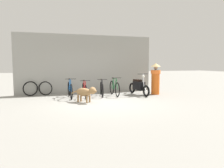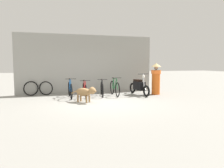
{
  "view_description": "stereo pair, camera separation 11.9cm",
  "coord_description": "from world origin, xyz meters",
  "px_view_note": "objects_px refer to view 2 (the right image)",
  "views": [
    {
      "loc": [
        -2.33,
        -8.22,
        1.59
      ],
      "look_at": [
        0.69,
        1.0,
        0.65
      ],
      "focal_mm": 35.0,
      "sensor_mm": 36.0,
      "label": 1
    },
    {
      "loc": [
        -2.21,
        -8.26,
        1.59
      ],
      "look_at": [
        0.69,
        1.0,
        0.65
      ],
      "focal_mm": 35.0,
      "sensor_mm": 36.0,
      "label": 2
    }
  ],
  "objects_px": {
    "bicycle_0": "(70,90)",
    "bicycle_3": "(115,88)",
    "bicycle_1": "(85,90)",
    "motorcycle": "(139,86)",
    "stray_dog": "(85,92)",
    "spare_tire_right": "(46,88)",
    "bicycle_2": "(102,89)",
    "person_in_robes": "(156,78)",
    "spare_tire_left": "(31,88)"
  },
  "relations": [
    {
      "from": "motorcycle",
      "to": "stray_dog",
      "type": "relative_size",
      "value": 1.85
    },
    {
      "from": "bicycle_1",
      "to": "motorcycle",
      "type": "height_order",
      "value": "motorcycle"
    },
    {
      "from": "bicycle_1",
      "to": "spare_tire_right",
      "type": "bearing_deg",
      "value": -119.93
    },
    {
      "from": "motorcycle",
      "to": "stray_dog",
      "type": "bearing_deg",
      "value": -71.89
    },
    {
      "from": "bicycle_1",
      "to": "bicycle_3",
      "type": "xyz_separation_m",
      "value": [
        1.51,
        0.11,
        0.03
      ]
    },
    {
      "from": "bicycle_0",
      "to": "bicycle_2",
      "type": "xyz_separation_m",
      "value": [
        1.54,
        0.13,
        -0.02
      ]
    },
    {
      "from": "motorcycle",
      "to": "bicycle_2",
      "type": "bearing_deg",
      "value": -102.66
    },
    {
      "from": "bicycle_0",
      "to": "bicycle_1",
      "type": "height_order",
      "value": "bicycle_0"
    },
    {
      "from": "bicycle_1",
      "to": "bicycle_2",
      "type": "distance_m",
      "value": 0.89
    },
    {
      "from": "bicycle_0",
      "to": "stray_dog",
      "type": "height_order",
      "value": "bicycle_0"
    },
    {
      "from": "bicycle_2",
      "to": "motorcycle",
      "type": "xyz_separation_m",
      "value": [
        1.85,
        -0.25,
        0.08
      ]
    },
    {
      "from": "bicycle_0",
      "to": "person_in_robes",
      "type": "height_order",
      "value": "person_in_robes"
    },
    {
      "from": "stray_dog",
      "to": "spare_tire_left",
      "type": "relative_size",
      "value": 1.46
    },
    {
      "from": "bicycle_3",
      "to": "spare_tire_right",
      "type": "relative_size",
      "value": 2.38
    },
    {
      "from": "bicycle_1",
      "to": "spare_tire_left",
      "type": "height_order",
      "value": "bicycle_1"
    },
    {
      "from": "bicycle_2",
      "to": "person_in_robes",
      "type": "distance_m",
      "value": 2.79
    },
    {
      "from": "bicycle_0",
      "to": "spare_tire_right",
      "type": "xyz_separation_m",
      "value": [
        -1.05,
        1.15,
        -0.02
      ]
    },
    {
      "from": "spare_tire_left",
      "to": "spare_tire_right",
      "type": "xyz_separation_m",
      "value": [
        0.69,
        0.0,
        -0.01
      ]
    },
    {
      "from": "bicycle_1",
      "to": "stray_dog",
      "type": "relative_size",
      "value": 1.63
    },
    {
      "from": "spare_tire_right",
      "to": "motorcycle",
      "type": "bearing_deg",
      "value": -16.01
    },
    {
      "from": "bicycle_2",
      "to": "spare_tire_right",
      "type": "height_order",
      "value": "bicycle_2"
    },
    {
      "from": "spare_tire_left",
      "to": "person_in_robes",
      "type": "bearing_deg",
      "value": -12.72
    },
    {
      "from": "person_in_robes",
      "to": "spare_tire_right",
      "type": "bearing_deg",
      "value": -48.47
    },
    {
      "from": "bicycle_1",
      "to": "motorcycle",
      "type": "distance_m",
      "value": 2.73
    },
    {
      "from": "bicycle_1",
      "to": "person_in_robes",
      "type": "bearing_deg",
      "value": 92.29
    },
    {
      "from": "bicycle_1",
      "to": "spare_tire_left",
      "type": "bearing_deg",
      "value": -111.36
    },
    {
      "from": "bicycle_2",
      "to": "stray_dog",
      "type": "distance_m",
      "value": 1.86
    },
    {
      "from": "motorcycle",
      "to": "spare_tire_right",
      "type": "height_order",
      "value": "motorcycle"
    },
    {
      "from": "bicycle_2",
      "to": "bicycle_3",
      "type": "distance_m",
      "value": 0.63
    },
    {
      "from": "bicycle_1",
      "to": "motorcycle",
      "type": "xyz_separation_m",
      "value": [
        2.73,
        -0.08,
        0.09
      ]
    },
    {
      "from": "bicycle_0",
      "to": "spare_tire_left",
      "type": "distance_m",
      "value": 2.09
    },
    {
      "from": "bicycle_1",
      "to": "bicycle_3",
      "type": "relative_size",
      "value": 1.03
    },
    {
      "from": "bicycle_3",
      "to": "person_in_robes",
      "type": "bearing_deg",
      "value": 84.89
    },
    {
      "from": "bicycle_1",
      "to": "stray_dog",
      "type": "distance_m",
      "value": 1.35
    },
    {
      "from": "motorcycle",
      "to": "person_in_robes",
      "type": "height_order",
      "value": "person_in_robes"
    },
    {
      "from": "bicycle_1",
      "to": "stray_dog",
      "type": "bearing_deg",
      "value": -4.05
    },
    {
      "from": "bicycle_0",
      "to": "bicycle_1",
      "type": "bearing_deg",
      "value": 87.98
    },
    {
      "from": "bicycle_0",
      "to": "bicycle_3",
      "type": "bearing_deg",
      "value": 93.0
    },
    {
      "from": "bicycle_2",
      "to": "motorcycle",
      "type": "relative_size",
      "value": 0.84
    },
    {
      "from": "spare_tire_left",
      "to": "bicycle_3",
      "type": "bearing_deg",
      "value": -15.48
    },
    {
      "from": "stray_dog",
      "to": "spare_tire_left",
      "type": "bearing_deg",
      "value": -179.39
    },
    {
      "from": "stray_dog",
      "to": "spare_tire_right",
      "type": "distance_m",
      "value": 2.94
    },
    {
      "from": "bicycle_1",
      "to": "spare_tire_right",
      "type": "xyz_separation_m",
      "value": [
        -1.71,
        1.19,
        0.01
      ]
    },
    {
      "from": "bicycle_0",
      "to": "bicycle_1",
      "type": "distance_m",
      "value": 0.66
    },
    {
      "from": "bicycle_2",
      "to": "spare_tire_left",
      "type": "distance_m",
      "value": 3.43
    },
    {
      "from": "bicycle_1",
      "to": "stray_dog",
      "type": "xyz_separation_m",
      "value": [
        -0.21,
        -1.33,
        0.08
      ]
    },
    {
      "from": "bicycle_1",
      "to": "person_in_robes",
      "type": "distance_m",
      "value": 3.64
    },
    {
      "from": "bicycle_3",
      "to": "spare_tire_right",
      "type": "xyz_separation_m",
      "value": [
        -3.21,
        1.09,
        -0.02
      ]
    },
    {
      "from": "spare_tire_right",
      "to": "spare_tire_left",
      "type": "bearing_deg",
      "value": -179.71
    },
    {
      "from": "bicycle_0",
      "to": "spare_tire_left",
      "type": "relative_size",
      "value": 2.37
    }
  ]
}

